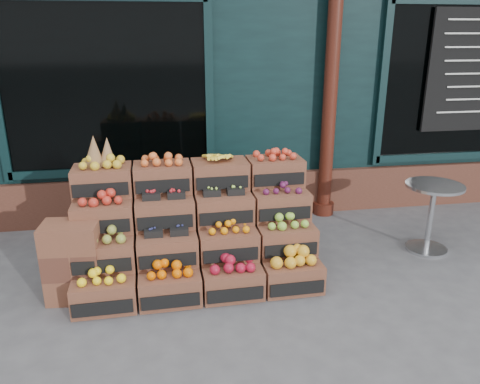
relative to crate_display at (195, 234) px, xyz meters
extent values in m
plane|color=#4E4E51|center=(0.68, -0.62, -0.45)|extent=(60.00, 60.00, 0.00)
cube|color=black|center=(0.68, 4.58, 1.95)|extent=(12.00, 6.00, 4.80)
cube|color=black|center=(0.68, 1.63, 1.05)|extent=(12.00, 0.12, 3.00)
cube|color=#4F2B1F|center=(0.68, 1.56, -0.15)|extent=(12.00, 0.18, 0.60)
cube|color=black|center=(-0.92, 1.56, 1.30)|extent=(2.40, 0.06, 2.00)
cube|color=black|center=(3.88, 1.56, 1.30)|extent=(2.40, 0.06, 2.00)
cylinder|color=#42180F|center=(1.88, 1.43, 1.15)|extent=(0.18, 0.18, 3.20)
cube|color=black|center=(3.88, 1.48, 1.45)|extent=(1.30, 0.04, 1.60)
cube|color=brown|center=(-0.87, -0.49, -0.31)|extent=(0.58, 0.41, 0.28)
cube|color=black|center=(-0.86, -0.70, -0.34)|extent=(0.52, 0.03, 0.13)
cube|color=yellow|center=(-0.87, -0.49, -0.12)|extent=(0.46, 0.31, 0.09)
cube|color=brown|center=(-0.28, -0.48, -0.31)|extent=(0.58, 0.41, 0.28)
cube|color=black|center=(-0.27, -0.69, -0.34)|extent=(0.52, 0.03, 0.13)
cube|color=#E15C00|center=(-0.28, -0.48, -0.12)|extent=(0.46, 0.31, 0.10)
cube|color=brown|center=(0.31, -0.47, -0.31)|extent=(0.58, 0.41, 0.28)
cube|color=black|center=(0.32, -0.68, -0.34)|extent=(0.52, 0.03, 0.13)
cube|color=maroon|center=(0.31, -0.47, -0.11)|extent=(0.46, 0.31, 0.11)
cube|color=brown|center=(0.90, -0.45, -0.31)|extent=(0.58, 0.41, 0.28)
cube|color=black|center=(0.91, -0.66, -0.34)|extent=(0.52, 0.03, 0.13)
cube|color=gold|center=(0.90, -0.45, -0.10)|extent=(0.46, 0.31, 0.13)
cube|color=brown|center=(-0.88, -0.25, -0.03)|extent=(0.58, 0.41, 0.28)
cube|color=black|center=(-0.87, -0.46, -0.05)|extent=(0.52, 0.03, 0.13)
cube|color=olive|center=(-0.88, -0.25, 0.17)|extent=(0.46, 0.31, 0.10)
cube|color=brown|center=(-0.28, -0.24, -0.03)|extent=(0.58, 0.41, 0.28)
cube|color=black|center=(-0.28, -0.45, -0.05)|extent=(0.52, 0.03, 0.13)
cube|color=navy|center=(-0.28, -0.24, 0.13)|extent=(0.46, 0.31, 0.03)
cube|color=brown|center=(0.31, -0.23, -0.03)|extent=(0.58, 0.41, 0.28)
cube|color=black|center=(0.31, -0.44, -0.05)|extent=(0.52, 0.03, 0.13)
cube|color=orange|center=(0.31, -0.23, 0.16)|extent=(0.46, 0.31, 0.08)
cube|color=brown|center=(0.90, -0.21, -0.03)|extent=(0.58, 0.41, 0.28)
cube|color=black|center=(0.90, -0.42, -0.05)|extent=(0.52, 0.03, 0.13)
cube|color=#87BA38|center=(0.90, -0.21, 0.17)|extent=(0.46, 0.31, 0.10)
cube|color=brown|center=(-0.88, -0.01, 0.26)|extent=(0.58, 0.41, 0.28)
cube|color=black|center=(-0.88, -0.22, 0.23)|extent=(0.52, 0.03, 0.13)
cube|color=#B22A1D|center=(-0.88, -0.01, 0.45)|extent=(0.46, 0.31, 0.10)
cube|color=brown|center=(-0.29, 0.00, 0.26)|extent=(0.58, 0.41, 0.28)
cube|color=black|center=(-0.28, -0.21, 0.23)|extent=(0.52, 0.03, 0.13)
cube|color=#AA1D22|center=(-0.29, 0.00, 0.42)|extent=(0.46, 0.31, 0.04)
cube|color=brown|center=(0.30, 0.02, 0.26)|extent=(0.58, 0.41, 0.28)
cube|color=black|center=(0.31, -0.19, 0.23)|extent=(0.52, 0.03, 0.13)
cube|color=#A0CB4D|center=(0.30, 0.02, 0.42)|extent=(0.46, 0.31, 0.03)
cube|color=brown|center=(0.89, 0.03, 0.26)|extent=(0.58, 0.41, 0.28)
cube|color=black|center=(0.90, -0.18, 0.23)|extent=(0.52, 0.03, 0.13)
cube|color=#52173E|center=(0.89, 0.03, 0.44)|extent=(0.46, 0.31, 0.07)
cube|color=brown|center=(-0.89, 0.23, 0.54)|extent=(0.58, 0.41, 0.28)
cube|color=black|center=(-0.88, 0.02, 0.52)|extent=(0.52, 0.03, 0.13)
cube|color=gold|center=(-0.89, 0.23, 0.73)|extent=(0.46, 0.31, 0.10)
cube|color=brown|center=(-0.30, 0.24, 0.54)|extent=(0.58, 0.41, 0.28)
cube|color=black|center=(-0.29, 0.03, 0.52)|extent=(0.52, 0.03, 0.13)
cube|color=#D76029|center=(-0.30, 0.24, 0.73)|extent=(0.46, 0.31, 0.09)
cube|color=brown|center=(0.30, 0.26, 0.54)|extent=(0.58, 0.41, 0.28)
cube|color=black|center=(0.30, 0.05, 0.52)|extent=(0.52, 0.03, 0.13)
cube|color=yellow|center=(0.30, 0.26, 0.73)|extent=(0.46, 0.31, 0.09)
cube|color=brown|center=(0.89, 0.27, 0.54)|extent=(0.58, 0.41, 0.28)
cube|color=black|center=(0.89, 0.06, 0.52)|extent=(0.52, 0.03, 0.13)
cube|color=red|center=(0.89, 0.27, 0.73)|extent=(0.46, 0.31, 0.08)
cube|color=#4F2B1F|center=(0.01, -0.23, -0.31)|extent=(2.35, 0.45, 0.28)
cube|color=#4F2B1F|center=(0.01, 0.01, -0.17)|extent=(2.35, 0.45, 0.57)
cube|color=#4F2B1F|center=(0.00, 0.25, -0.03)|extent=(2.35, 0.45, 0.85)
cone|color=olive|center=(-0.94, 0.23, 0.85)|extent=(0.20, 0.20, 0.33)
cone|color=olive|center=(-0.82, 0.27, 0.83)|extent=(0.18, 0.18, 0.28)
cube|color=brown|center=(-1.15, -0.28, -0.33)|extent=(0.53, 0.39, 0.25)
cube|color=#4F2B1F|center=(-1.15, -0.28, -0.07)|extent=(0.53, 0.39, 0.25)
cube|color=brown|center=(-1.15, -0.28, 0.18)|extent=(0.53, 0.39, 0.25)
cylinder|color=silver|center=(2.68, 0.12, -0.44)|extent=(0.47, 0.47, 0.03)
cylinder|color=silver|center=(2.68, 0.12, -0.06)|extent=(0.06, 0.06, 0.76)
cylinder|color=silver|center=(2.68, 0.12, 0.33)|extent=(0.64, 0.64, 0.03)
imported|color=#1B612E|center=(-0.81, 2.31, 0.47)|extent=(0.72, 0.53, 1.84)
camera|label=1|loc=(-0.26, -4.38, 1.96)|focal=35.00mm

